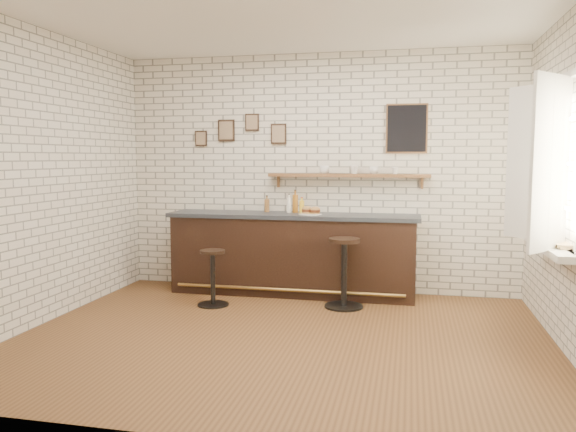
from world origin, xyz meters
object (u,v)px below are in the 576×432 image
bar_stool_right (344,270)px  shelf_cup_d (395,171)px  ciabatta_sandwich (311,210)px  shelf_cup_b (354,170)px  bitters_bottle_brown (267,205)px  condiment_bottle_yellow (302,206)px  bar_counter (293,254)px  bar_stool_left (213,276)px  shelf_cup_c (374,170)px  sandwich_plate (310,214)px  book_upper (554,244)px  bitters_bottle_amber (295,203)px  shelf_cup_a (324,170)px  book_lower (555,247)px  bitters_bottle_white (289,205)px

bar_stool_right → shelf_cup_d: (0.53, 0.71, 1.12)m
ciabatta_sandwich → shelf_cup_b: shelf_cup_b is taller
bitters_bottle_brown → condiment_bottle_yellow: size_ratio=1.08×
bar_counter → bar_stool_left: bearing=-136.2°
shelf_cup_c → condiment_bottle_yellow: bearing=118.5°
ciabatta_sandwich → shelf_cup_c: bearing=19.7°
bar_counter → sandwich_plate: 0.56m
bar_stool_right → ciabatta_sandwich: bearing=136.0°
shelf_cup_d → book_upper: bearing=-72.1°
bar_counter → bitters_bottle_amber: bearing=87.5°
bitters_bottle_amber → bar_stool_left: bitters_bottle_amber is taller
shelf_cup_a → bar_counter: bearing=-148.5°
condiment_bottle_yellow → shelf_cup_d: size_ratio=2.22×
bar_counter → bitters_bottle_brown: (-0.36, 0.14, 0.59)m
bar_stool_right → shelf_cup_d: size_ratio=9.00×
bar_counter → bitters_bottle_amber: (0.01, 0.14, 0.62)m
shelf_cup_a → shelf_cup_d: shelf_cup_a is taller
sandwich_plate → shelf_cup_c: 0.95m
shelf_cup_d → bar_stool_left: bearing=-174.7°
shelf_cup_b → shelf_cup_d: 0.49m
sandwich_plate → shelf_cup_b: 0.78m
ciabatta_sandwich → shelf_cup_d: size_ratio=2.86×
shelf_cup_d → book_lower: size_ratio=0.37×
shelf_cup_b → shelf_cup_d: size_ratio=1.26×
bar_counter → bitters_bottle_white: 0.62m
bar_stool_left → shelf_cup_c: bearing=28.4°
ciabatta_sandwich → shelf_cup_b: 0.74m
bitters_bottle_white → bar_stool_right: bearing=-39.6°
condiment_bottle_yellow → bar_stool_left: condiment_bottle_yellow is taller
sandwich_plate → shelf_cup_b: size_ratio=2.52×
condiment_bottle_yellow → shelf_cup_a: size_ratio=1.57×
bitters_bottle_amber → bar_stool_left: bearing=-131.7°
bitters_bottle_amber → shelf_cup_b: size_ratio=2.58×
bitters_bottle_amber → ciabatta_sandwich: bearing=-39.8°
ciabatta_sandwich → bitters_bottle_amber: bearing=140.2°
bitters_bottle_amber → bar_stool_right: size_ratio=0.36×
book_lower → book_upper: book_upper is taller
sandwich_plate → bitters_bottle_amber: (-0.23, 0.20, 0.11)m
shelf_cup_c → bitters_bottle_amber: bearing=118.1°
bar_counter → book_upper: bar_counter is taller
bitters_bottle_amber → book_lower: bearing=-33.7°
sandwich_plate → bar_stool_left: (-1.01, -0.69, -0.67)m
shelf_cup_b → shelf_cup_c: size_ratio=0.97×
bar_stool_right → shelf_cup_b: bearing=87.4°
ciabatta_sandwich → shelf_cup_d: shelf_cup_d is taller
ciabatta_sandwich → condiment_bottle_yellow: condiment_bottle_yellow is taller
sandwich_plate → shelf_cup_c: (0.75, 0.26, 0.53)m
bitters_bottle_white → bar_stool_right: bitters_bottle_white is taller
sandwich_plate → shelf_cup_d: shelf_cup_d is taller
sandwich_plate → bar_counter: bearing=165.1°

